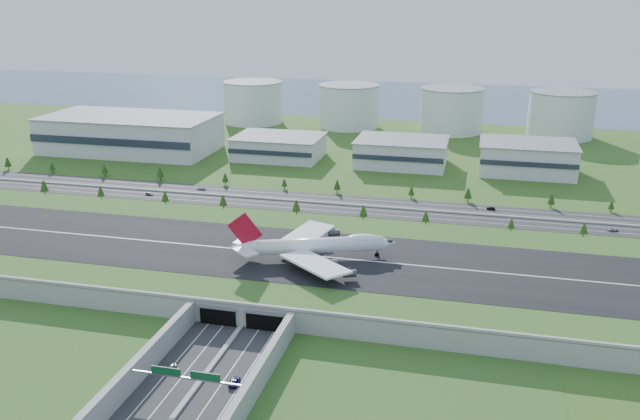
% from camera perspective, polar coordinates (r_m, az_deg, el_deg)
% --- Properties ---
extents(ground, '(1200.00, 1200.00, 0.00)m').
position_cam_1_polar(ground, '(282.68, -3.13, -5.19)').
color(ground, '#254E18').
rests_on(ground, ground).
extents(airfield_deck, '(520.00, 100.00, 9.20)m').
position_cam_1_polar(airfield_deck, '(281.00, -3.15, -4.43)').
color(airfield_deck, gray).
rests_on(airfield_deck, ground).
extents(underpass_road, '(38.80, 120.40, 8.00)m').
position_cam_1_polar(underpass_road, '(199.28, -11.71, -15.25)').
color(underpass_road, '#28282B').
rests_on(underpass_road, ground).
extents(sign_gantry_near, '(38.70, 0.70, 9.80)m').
position_cam_1_polar(sign_gantry_near, '(200.70, -11.23, -13.76)').
color(sign_gantry_near, gray).
rests_on(sign_gantry_near, ground).
extents(north_expressway, '(560.00, 36.00, 0.12)m').
position_cam_1_polar(north_expressway, '(368.85, 1.12, 0.50)').
color(north_expressway, '#28282B').
rests_on(north_expressway, ground).
extents(tree_row, '(500.62, 48.71, 8.47)m').
position_cam_1_polar(tree_row, '(366.82, 0.74, 1.18)').
color(tree_row, '#3D2819').
rests_on(tree_row, ground).
extents(hangar_west, '(120.00, 60.00, 25.00)m').
position_cam_1_polar(hangar_west, '(508.14, -15.68, 6.20)').
color(hangar_west, silver).
rests_on(hangar_west, ground).
extents(hangar_mid_a, '(58.00, 42.00, 15.00)m').
position_cam_1_polar(hangar_mid_a, '(470.57, -3.49, 5.30)').
color(hangar_mid_a, silver).
rests_on(hangar_mid_a, ground).
extents(hangar_mid_b, '(58.00, 42.00, 17.00)m').
position_cam_1_polar(hangar_mid_b, '(453.03, 6.88, 4.83)').
color(hangar_mid_b, silver).
rests_on(hangar_mid_b, ground).
extents(hangar_mid_c, '(58.00, 42.00, 19.00)m').
position_cam_1_polar(hangar_mid_c, '(450.76, 17.05, 4.22)').
color(hangar_mid_c, silver).
rests_on(hangar_mid_c, ground).
extents(fuel_tank_a, '(50.00, 50.00, 35.00)m').
position_cam_1_polar(fuel_tank_a, '(599.14, -5.65, 9.00)').
color(fuel_tank_a, silver).
rests_on(fuel_tank_a, ground).
extents(fuel_tank_b, '(50.00, 50.00, 35.00)m').
position_cam_1_polar(fuel_tank_b, '(576.87, 2.45, 8.72)').
color(fuel_tank_b, silver).
rests_on(fuel_tank_b, ground).
extents(fuel_tank_c, '(50.00, 50.00, 35.00)m').
position_cam_1_polar(fuel_tank_c, '(566.60, 10.99, 8.23)').
color(fuel_tank_c, silver).
rests_on(fuel_tank_c, ground).
extents(fuel_tank_d, '(50.00, 50.00, 35.00)m').
position_cam_1_polar(fuel_tank_d, '(568.99, 19.63, 7.56)').
color(fuel_tank_d, silver).
rests_on(fuel_tank_d, ground).
extents(bay_water, '(1200.00, 260.00, 0.06)m').
position_cam_1_polar(bay_water, '(740.56, 7.77, 9.30)').
color(bay_water, '#3D5B75').
rests_on(bay_water, ground).
extents(boeing_747, '(64.95, 60.30, 20.98)m').
position_cam_1_polar(boeing_747, '(271.40, -0.46, -3.00)').
color(boeing_747, white).
rests_on(boeing_747, airfield_deck).
extents(car_0, '(2.93, 4.21, 1.33)m').
position_cam_1_polar(car_0, '(219.24, -12.44, -12.77)').
color(car_0, '#ADADB2').
rests_on(car_0, ground).
extents(car_2, '(3.65, 6.37, 1.67)m').
position_cam_1_polar(car_2, '(208.57, -7.21, -14.14)').
color(car_2, '#110E47').
rests_on(car_2, ground).
extents(car_4, '(4.79, 2.44, 1.56)m').
position_cam_1_polar(car_4, '(396.55, -14.19, 1.33)').
color(car_4, '#505055').
rests_on(car_4, ground).
extents(car_5, '(4.52, 1.60, 1.49)m').
position_cam_1_polar(car_5, '(370.45, 14.20, 0.14)').
color(car_5, black).
rests_on(car_5, ground).
extents(car_6, '(5.60, 3.96, 1.42)m').
position_cam_1_polar(car_6, '(357.19, 23.45, -1.52)').
color(car_6, '#A3A3A7').
rests_on(car_6, ground).
extents(car_7, '(5.58, 2.44, 1.60)m').
position_cam_1_polar(car_7, '(401.34, -10.00, 1.82)').
color(car_7, silver).
rests_on(car_7, ground).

